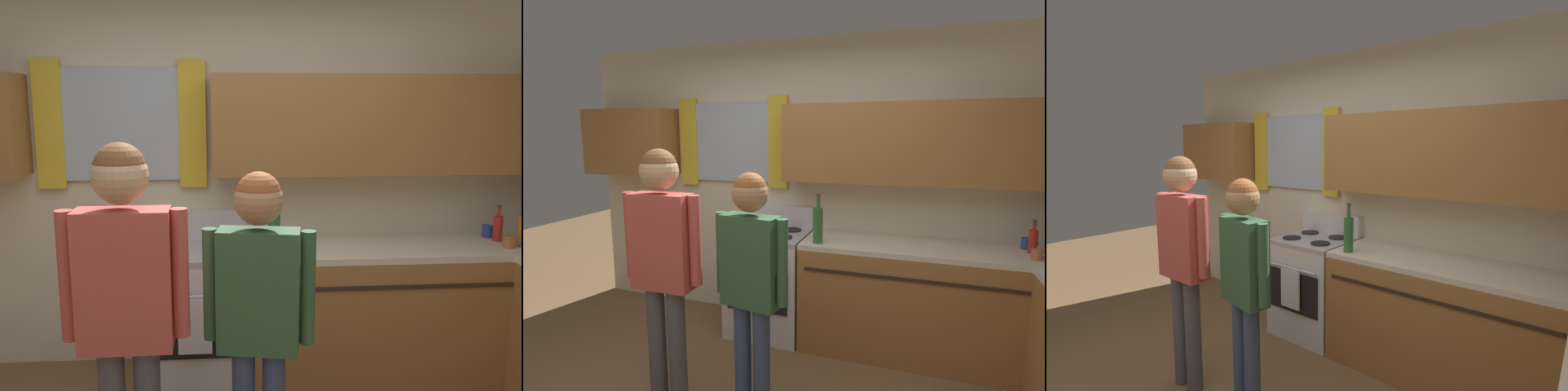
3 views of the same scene
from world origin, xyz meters
TOP-DOWN VIEW (x-y plane):
  - back_wall_unit at (0.09, 1.82)m, footprint 4.60×0.42m
  - kitchen_counter_run at (1.46, 1.24)m, footprint 2.23×1.76m
  - stove_oven at (-0.28, 1.54)m, footprint 0.65×0.67m
  - bottle_wine_green at (0.21, 1.35)m, footprint 0.08×0.08m
  - bottle_sauce_red at (1.75, 1.58)m, footprint 0.06×0.06m
  - mug_cobalt_blue at (1.74, 1.69)m, footprint 0.11×0.07m
  - cup_terracotta at (1.74, 1.41)m, footprint 0.11×0.07m
  - adult_left at (-0.50, 0.32)m, footprint 0.52×0.23m
  - adult_in_plaid at (0.05, 0.39)m, footprint 0.48×0.21m

SIDE VIEW (x-z plane):
  - kitchen_counter_run at x=1.46m, z-range 0.00..0.90m
  - stove_oven at x=-0.28m, z-range -0.08..1.02m
  - cup_terracotta at x=1.74m, z-range 0.90..0.98m
  - mug_cobalt_blue at x=1.74m, z-range 0.90..0.99m
  - adult_in_plaid at x=0.05m, z-range 0.20..1.74m
  - bottle_sauce_red at x=1.75m, z-range 0.87..1.12m
  - bottle_wine_green at x=0.21m, z-range 0.85..1.25m
  - adult_left at x=-0.50m, z-range 0.22..1.89m
  - back_wall_unit at x=0.09m, z-range 0.15..2.75m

